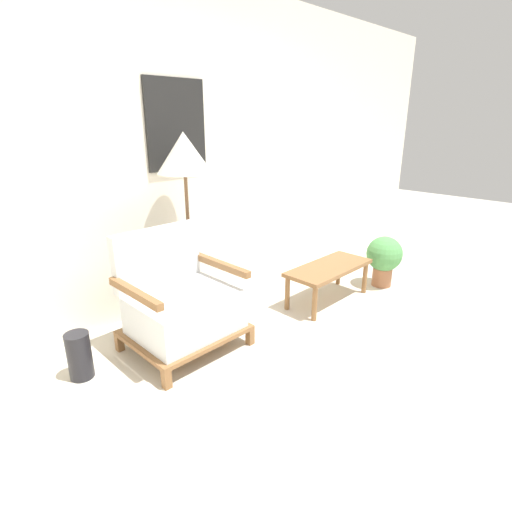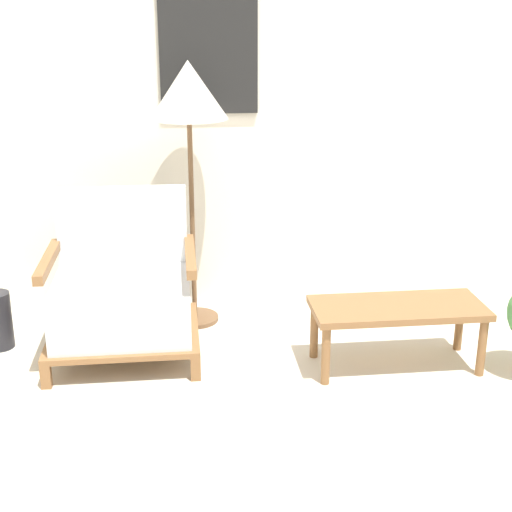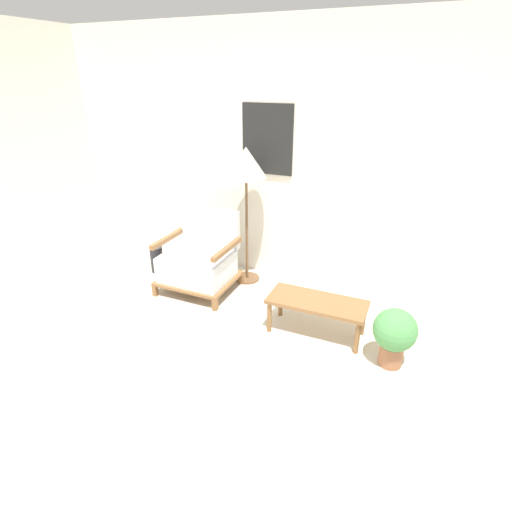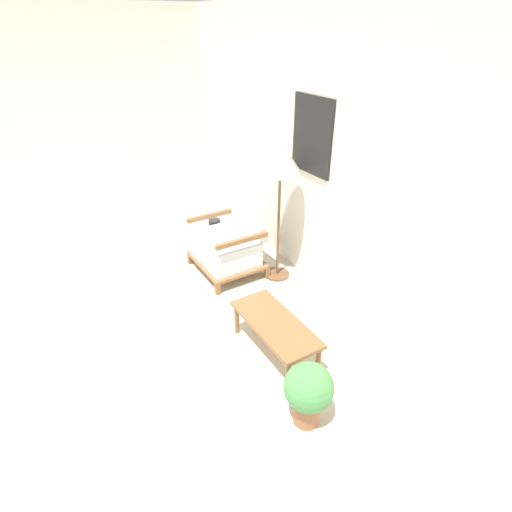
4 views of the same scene
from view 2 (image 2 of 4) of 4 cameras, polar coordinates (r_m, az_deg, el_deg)
wall_back at (r=4.28m, az=-1.09°, el=13.59°), size 8.00×0.09×2.70m
armchair at (r=3.82m, az=-10.62°, el=-3.11°), size 0.78×0.66×0.86m
floor_lamp at (r=3.96m, az=-5.41°, el=12.32°), size 0.43×0.43×1.51m
coffee_table at (r=3.70m, az=11.26°, el=-4.52°), size 0.88×0.38×0.34m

